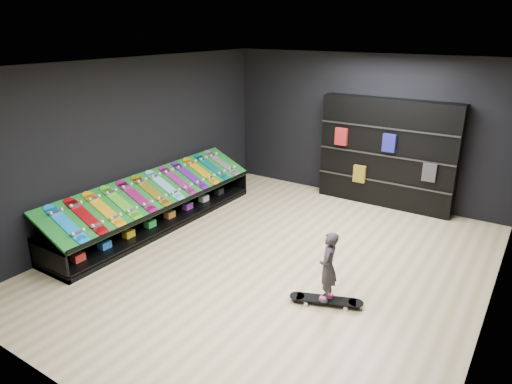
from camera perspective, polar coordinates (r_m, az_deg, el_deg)
The scene contains 23 objects.
floor at distance 7.31m, azimuth 2.45°, elevation -8.59°, with size 6.00×7.00×0.01m, color beige.
ceiling at distance 6.43m, azimuth 2.85°, elevation 15.57°, with size 6.00×7.00×0.01m, color white.
wall_back at distance 9.80m, azimuth 13.27°, elevation 7.78°, with size 6.00×0.02×3.00m, color black.
wall_front at distance 4.33m, azimuth -22.18°, elevation -9.21°, with size 6.00×0.02×3.00m, color black.
wall_left at distance 8.58m, azimuth -14.94°, elevation 5.92°, with size 0.02×7.00×3.00m, color black.
wall_right at distance 5.88m, azimuth 28.65°, elevation -2.44°, with size 0.02×7.00×3.00m, color black.
display_rack at distance 8.65m, azimuth -12.19°, elevation -2.48°, with size 0.90×4.50×0.50m, color black, non-canonical shape.
turf_ramp at distance 8.45m, azimuth -12.17°, elevation 0.34°, with size 1.00×4.50×0.04m, color #0E5C19.
back_shelving at distance 9.54m, azimuth 16.03°, elevation 4.66°, with size 2.72×0.32×2.18m, color black.
floor_skateboard at distance 6.32m, azimuth 8.74°, elevation -13.37°, with size 0.98×0.22×0.09m, color black, non-canonical shape.
child at distance 6.14m, azimuth 8.90°, elevation -10.77°, with size 0.22×0.15×0.58m, color black.
display_board_0 at distance 7.33m, azimuth -22.62°, elevation -3.72°, with size 0.98×0.22×0.09m, color blue, non-canonical shape.
display_board_1 at distance 7.51m, azimuth -20.48°, elevation -2.87°, with size 0.98×0.22×0.09m, color red, non-canonical shape.
display_board_2 at distance 7.70m, azimuth -18.46°, elevation -2.05°, with size 0.98×0.22×0.09m, color orange, non-canonical shape.
display_board_3 at distance 7.89m, azimuth -16.53°, elevation -1.28°, with size 0.98×0.22×0.09m, color green, non-canonical shape.
display_board_4 at distance 8.10m, azimuth -14.70°, elevation -0.54°, with size 0.98×0.22×0.09m, color #E5198C, non-canonical shape.
display_board_5 at distance 8.32m, azimuth -12.96°, elevation 0.16°, with size 0.98×0.22×0.09m, color yellow, non-canonical shape.
display_board_6 at distance 8.55m, azimuth -11.31°, elevation 0.82°, with size 0.98×0.22×0.09m, color #0CB2E5, non-canonical shape.
display_board_7 at distance 8.78m, azimuth -9.75°, elevation 1.45°, with size 0.98×0.22×0.09m, color #2626BF, non-canonical shape.
display_board_8 at distance 9.02m, azimuth -8.28°, elevation 2.05°, with size 0.98×0.22×0.09m, color purple, non-canonical shape.
display_board_9 at distance 9.27m, azimuth -6.87°, elevation 2.61°, with size 0.98×0.22×0.09m, color yellow, non-canonical shape.
display_board_10 at distance 9.52m, azimuth -5.54°, elevation 3.14°, with size 0.98×0.22×0.09m, color #0C8C99, non-canonical shape.
display_board_11 at distance 9.78m, azimuth -4.28°, elevation 3.64°, with size 0.98×0.22×0.09m, color black, non-canonical shape.
Camera 1 is at (3.25, -5.52, 3.51)m, focal length 32.00 mm.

